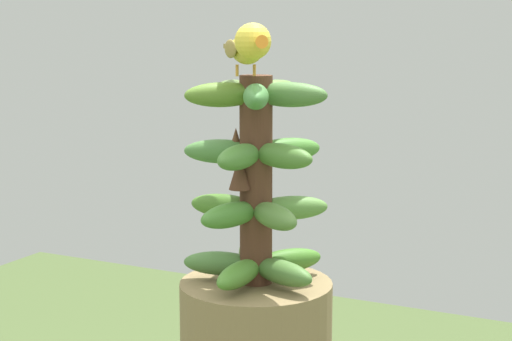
# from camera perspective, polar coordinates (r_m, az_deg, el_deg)

# --- Properties ---
(banana_bunch) EXTENTS (0.25, 0.25, 0.35)m
(banana_bunch) POSITION_cam_1_polar(r_m,az_deg,el_deg) (1.39, -0.04, -0.66)
(banana_bunch) COLOR #4C2D1E
(banana_bunch) RESTS_ON banana_tree
(perched_bird) EXTENTS (0.16, 0.15, 0.08)m
(perched_bird) POSITION_cam_1_polar(r_m,az_deg,el_deg) (1.32, -0.52, 8.47)
(perched_bird) COLOR #C68933
(perched_bird) RESTS_ON banana_bunch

